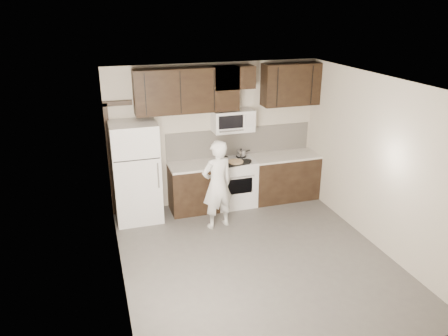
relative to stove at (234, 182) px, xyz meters
name	(u,v)px	position (x,y,z in m)	size (l,w,h in m)	color
floor	(256,258)	(-0.30, -1.94, -0.46)	(4.50, 4.50, 0.00)	#54514F
back_wall	(215,135)	(-0.30, 0.31, 0.89)	(4.00, 4.00, 0.00)	beige
ceiling	(261,83)	(-0.30, -1.94, 2.24)	(4.50, 4.50, 0.00)	white
counter_run	(249,181)	(0.30, 0.00, 0.00)	(2.95, 0.64, 0.91)	black
stove	(234,182)	(0.00, 0.00, 0.00)	(0.76, 0.66, 0.94)	silver
backsplash	(240,141)	(0.20, 0.30, 0.72)	(2.90, 0.02, 0.54)	beige
upper_cabinets	(228,87)	(-0.09, 0.14, 1.82)	(3.48, 0.35, 0.78)	black
microwave	(233,121)	(0.00, 0.12, 1.19)	(0.76, 0.42, 0.40)	silver
refrigerator	(136,172)	(-1.85, -0.05, 0.44)	(0.80, 0.76, 1.80)	silver
door_trim	(112,150)	(-2.22, 0.27, 0.79)	(0.50, 0.08, 2.12)	black
saucepan	(241,153)	(0.18, 0.15, 0.52)	(0.30, 0.18, 0.17)	silver
baking_tray	(235,163)	(-0.04, -0.16, 0.46)	(0.43, 0.32, 0.02)	black
pizza	(235,162)	(-0.04, -0.16, 0.48)	(0.29, 0.29, 0.02)	beige
person	(217,185)	(-0.57, -0.77, 0.33)	(0.58, 0.38, 1.58)	silver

